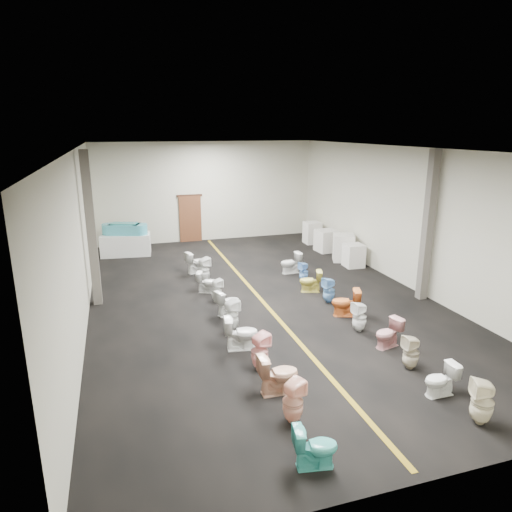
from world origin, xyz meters
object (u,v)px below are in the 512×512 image
Objects in this scene: toilet_right_3 at (388,333)px; appliance_crate_b at (343,248)px; toilet_right_2 at (411,352)px; toilet_left_2 at (278,374)px; toilet_left_8 at (207,282)px; toilet_right_8 at (304,272)px; toilet_left_3 at (260,351)px; appliance_crate_a at (354,255)px; toilet_left_1 at (293,401)px; toilet_right_9 at (291,263)px; toilet_right_5 at (346,303)px; display_table at (126,245)px; toilet_left_7 at (217,291)px; toilet_right_0 at (482,402)px; toilet_right_7 at (311,281)px; toilet_right_4 at (359,317)px; bathtub at (125,230)px; appliance_crate_d at (312,233)px; toilet_right_1 at (441,380)px; appliance_crate_c at (326,241)px; toilet_left_5 at (231,315)px; toilet_left_9 at (204,270)px; toilet_left_10 at (197,262)px; toilet_left_6 at (228,302)px; toilet_left_0 at (315,447)px; toilet_left_4 at (241,333)px.

appliance_crate_b is at bearing 146.92° from toilet_right_3.
toilet_right_2 is at bearing -19.33° from toilet_right_3.
toilet_left_2 is 1.21× the size of toilet_left_8.
toilet_left_3 is at bearing -44.96° from toilet_right_8.
appliance_crate_a is 1.05× the size of toilet_left_1.
appliance_crate_b is at bearing 106.45° from toilet_right_9.
toilet_right_5 is (3.29, -3.01, 0.05)m from toilet_left_8.
display_table reaches higher than appliance_crate_a.
toilet_right_0 reaches higher than toilet_left_7.
toilet_left_8 is at bearing -88.94° from toilet_right_7.
toilet_right_4 is 1.11× the size of toilet_right_7.
toilet_right_3 is (0.10, 1.03, -0.03)m from toilet_right_2.
bathtub reaches higher than toilet_right_9.
toilet_left_3 is (-5.71, -10.05, -0.07)m from appliance_crate_d.
toilet_right_7 is (-0.03, 6.18, 0.02)m from toilet_right_1.
toilet_right_8 is (-2.47, -3.38, -0.12)m from appliance_crate_c.
toilet_left_1 is 4.05m from toilet_left_5.
toilet_right_8 is at bearing -26.07° from toilet_left_2.
toilet_left_9 reaches higher than toilet_left_8.
bathtub is at bearing 20.32° from toilet_left_10.
toilet_left_7 is at bearing -73.17° from toilet_right_7.
toilet_left_6 is 1.95m from toilet_left_8.
appliance_crate_d is 1.24× the size of toilet_right_5.
toilet_right_0 is (3.15, -2.96, 0.01)m from toilet_left_3.
toilet_right_3 is at bearing -172.48° from toilet_left_9.
toilet_left_10 is (0.01, 10.31, 0.04)m from toilet_left_0.
appliance_crate_a reaches higher than toilet_right_7.
appliance_crate_c is 1.19× the size of toilet_right_2.
toilet_left_10 is (-5.79, 0.17, -0.14)m from appliance_crate_b.
toilet_right_7 is at bearing -24.18° from toilet_right_8.
toilet_right_5 reaches higher than toilet_left_6.
toilet_left_2 is at bearing -57.74° from bathtub.
toilet_left_8 is (-0.11, 0.90, -0.01)m from toilet_left_7.
toilet_left_4 is (-5.84, -9.02, -0.08)m from appliance_crate_d.
toilet_right_8 is at bearing -127.04° from toilet_left_9.
appliance_crate_d is 1.39× the size of toilet_left_0.
toilet_left_10 is 8.79m from toilet_right_2.
appliance_crate_d reaches higher than toilet_left_8.
toilet_right_4 is 3.09m from toilet_right_7.
toilet_right_1 is at bearing 179.94° from toilet_left_9.
toilet_left_2 is at bearing 159.81° from toilet_left_6.
appliance_crate_d is 13.28m from toilet_left_1.
appliance_crate_d is 1.35× the size of toilet_left_6.
toilet_right_7 is (3.13, 2.06, -0.06)m from toilet_left_5.
appliance_crate_b is 1.25× the size of toilet_left_9.
toilet_left_3 is at bearing -123.27° from toilet_right_1.
toilet_right_9 is (3.08, 3.03, 0.02)m from toilet_left_6.
toilet_right_8 is (3.26, -0.95, -0.09)m from toilet_left_9.
appliance_crate_c is (0.00, 1.52, -0.07)m from appliance_crate_b.
toilet_left_9 is at bearing -119.34° from toilet_right_8.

